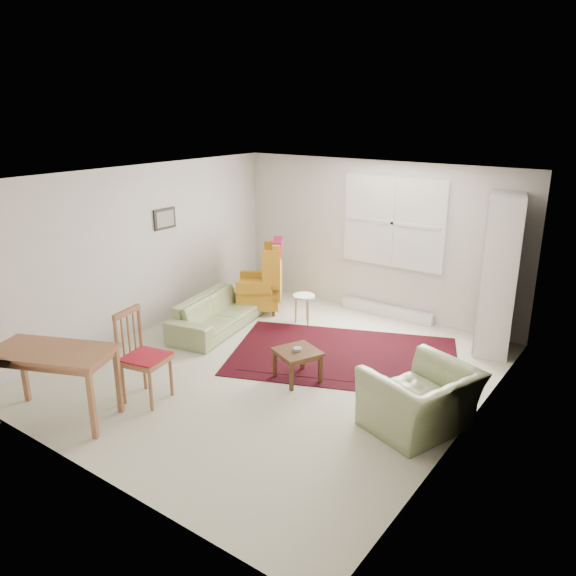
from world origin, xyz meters
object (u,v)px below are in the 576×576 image
Objects in this scene: coffee_table at (297,365)px; cabinet at (499,275)px; sofa at (217,307)px; desk at (56,385)px; wingback_chair at (258,275)px; stool at (304,309)px; desk_chair at (145,357)px; armchair at (421,394)px.

cabinet is at bearing 54.83° from coffee_table.
sofa is 1.40× the size of desk.
coffee_table is at bearing 15.29° from wingback_chair.
cabinet is 5.79m from desk.
wingback_chair is 3.76m from cabinet.
desk_chair is (-0.10, -3.11, 0.31)m from stool.
armchair is 3.11m from desk_chair.
cabinet is at bearing -160.60° from armchair.
sofa is 3.88× the size of stool.
desk is (-3.31, -4.70, -0.68)m from cabinet.
sofa is 2.27m from desk_chair.
coffee_table is 1.98m from stool.
stool is (-2.74, 1.85, -0.18)m from armchair.
stool is at bearing -13.37° from desk_chair.
cabinet reaches higher than desk.
wingback_chair reaches higher than sofa.
coffee_table is at bearing -58.20° from stool.
armchair is at bearing 29.13° from wingback_chair.
wingback_chair is 4.01m from desk.
cabinet is 1.68× the size of desk.
sofa is 1.71× the size of armchair.
stool is at bearing -53.97° from sofa.
desk is at bearing -125.22° from coffee_table.
desk is at bearing -98.24° from stool.
sofa reaches higher than coffee_table.
desk_chair is (-1.14, -1.43, 0.34)m from coffee_table.
desk is (0.35, -2.97, 0.04)m from sofa.
cabinet is at bearing 67.07° from wingback_chair.
desk is at bearing -28.82° from wingback_chair.
wingback_chair is at bearing 3.28° from desk_chair.
coffee_table is at bearing -139.57° from cabinet.
coffee_table is (-1.70, 0.17, -0.21)m from armchair.
desk_chair is at bearing -91.86° from stool.
cabinet is (2.74, 0.73, 0.86)m from stool.
desk reaches higher than sofa.
armchair is at bearing -5.63° from coffee_table.
sofa is at bearing -132.85° from stool.
desk_chair is at bearing -169.77° from sofa.
cabinet is (3.67, 0.71, 0.48)m from wingback_chair.
armchair reaches higher than coffee_table.
stool is (-1.04, 1.68, 0.03)m from coffee_table.
cabinet is (0.00, 2.58, 0.68)m from armchair.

